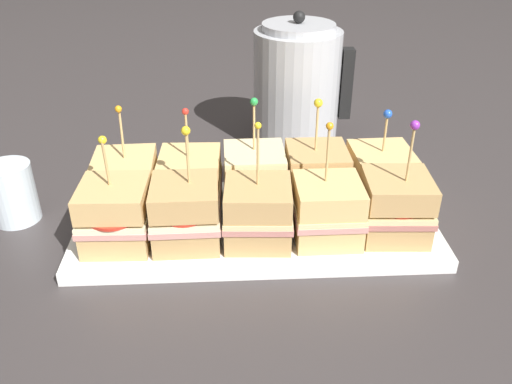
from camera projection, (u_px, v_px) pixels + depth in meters
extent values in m
plane|color=#383333|center=(256.00, 230.00, 0.75)|extent=(6.00, 6.00, 0.00)
cube|color=white|center=(256.00, 227.00, 0.75)|extent=(0.48, 0.22, 0.01)
cube|color=white|center=(256.00, 222.00, 0.74)|extent=(0.48, 0.22, 0.01)
cube|color=tan|center=(119.00, 232.00, 0.68)|extent=(0.08, 0.08, 0.03)
cube|color=tan|center=(117.00, 219.00, 0.67)|extent=(0.09, 0.09, 0.01)
cube|color=beige|center=(116.00, 214.00, 0.67)|extent=(0.09, 0.09, 0.01)
cylinder|color=red|center=(113.00, 216.00, 0.66)|extent=(0.06, 0.06, 0.00)
cube|color=tan|center=(113.00, 198.00, 0.66)|extent=(0.08, 0.08, 0.03)
cylinder|color=tan|center=(106.00, 167.00, 0.64)|extent=(0.00, 0.01, 0.07)
sphere|color=yellow|center=(102.00, 140.00, 0.62)|extent=(0.01, 0.01, 0.01)
cube|color=tan|center=(187.00, 230.00, 0.69)|extent=(0.08, 0.08, 0.03)
cube|color=tan|center=(186.00, 217.00, 0.68)|extent=(0.09, 0.09, 0.01)
cube|color=beige|center=(186.00, 212.00, 0.67)|extent=(0.09, 0.09, 0.01)
cylinder|color=red|center=(185.00, 215.00, 0.66)|extent=(0.05, 0.05, 0.00)
cube|color=tan|center=(185.00, 196.00, 0.66)|extent=(0.08, 0.08, 0.03)
cylinder|color=tan|center=(188.00, 160.00, 0.64)|extent=(0.00, 0.00, 0.08)
sphere|color=yellow|center=(186.00, 131.00, 0.63)|extent=(0.01, 0.01, 0.01)
cube|color=tan|center=(259.00, 228.00, 0.69)|extent=(0.09, 0.09, 0.03)
cube|color=tan|center=(259.00, 215.00, 0.68)|extent=(0.09, 0.09, 0.01)
cube|color=beige|center=(259.00, 210.00, 0.68)|extent=(0.09, 0.09, 0.01)
cube|color=tan|center=(259.00, 197.00, 0.67)|extent=(0.09, 0.09, 0.03)
cylinder|color=tan|center=(258.00, 159.00, 0.65)|extent=(0.00, 0.00, 0.09)
sphere|color=yellow|center=(259.00, 126.00, 0.62)|extent=(0.01, 0.01, 0.01)
cube|color=tan|center=(326.00, 226.00, 0.70)|extent=(0.08, 0.08, 0.03)
cube|color=tan|center=(327.00, 213.00, 0.69)|extent=(0.09, 0.09, 0.01)
cube|color=beige|center=(328.00, 208.00, 0.68)|extent=(0.08, 0.08, 0.01)
cube|color=#E0B771|center=(329.00, 195.00, 0.67)|extent=(0.08, 0.08, 0.03)
cylinder|color=tan|center=(327.00, 157.00, 0.66)|extent=(0.00, 0.01, 0.08)
sphere|color=orange|center=(330.00, 126.00, 0.64)|extent=(0.01, 0.01, 0.01)
cube|color=tan|center=(393.00, 223.00, 0.70)|extent=(0.09, 0.09, 0.03)
cube|color=#B26B60|center=(395.00, 210.00, 0.69)|extent=(0.09, 0.09, 0.01)
cube|color=beige|center=(395.00, 205.00, 0.69)|extent=(0.09, 0.09, 0.01)
cylinder|color=red|center=(399.00, 208.00, 0.67)|extent=(0.05, 0.05, 0.00)
cube|color=tan|center=(398.00, 189.00, 0.68)|extent=(0.09, 0.09, 0.03)
cylinder|color=tan|center=(410.00, 157.00, 0.65)|extent=(0.00, 0.00, 0.09)
sphere|color=purple|center=(415.00, 125.00, 0.63)|extent=(0.01, 0.01, 0.01)
cube|color=tan|center=(128.00, 197.00, 0.76)|extent=(0.08, 0.08, 0.03)
cube|color=#B26B60|center=(127.00, 184.00, 0.75)|extent=(0.09, 0.09, 0.01)
cube|color=beige|center=(126.00, 180.00, 0.75)|extent=(0.09, 0.09, 0.01)
cube|color=#E0B771|center=(124.00, 167.00, 0.74)|extent=(0.08, 0.08, 0.03)
cylinder|color=tan|center=(122.00, 137.00, 0.71)|extent=(0.00, 0.01, 0.08)
sphere|color=orange|center=(118.00, 109.00, 0.69)|extent=(0.01, 0.01, 0.01)
cube|color=tan|center=(192.00, 195.00, 0.76)|extent=(0.08, 0.08, 0.03)
cube|color=tan|center=(191.00, 183.00, 0.75)|extent=(0.09, 0.09, 0.01)
cube|color=beige|center=(191.00, 178.00, 0.75)|extent=(0.09, 0.09, 0.01)
cube|color=#E0B771|center=(190.00, 166.00, 0.74)|extent=(0.08, 0.08, 0.03)
cylinder|color=tan|center=(187.00, 138.00, 0.72)|extent=(0.00, 0.01, 0.08)
sphere|color=red|center=(185.00, 111.00, 0.70)|extent=(0.01, 0.01, 0.01)
cube|color=beige|center=(255.00, 193.00, 0.77)|extent=(0.08, 0.08, 0.03)
cube|color=tan|center=(255.00, 181.00, 0.76)|extent=(0.09, 0.09, 0.01)
cube|color=beige|center=(255.00, 176.00, 0.76)|extent=(0.09, 0.09, 0.01)
cylinder|color=red|center=(255.00, 178.00, 0.74)|extent=(0.06, 0.06, 0.00)
cube|color=beige|center=(255.00, 161.00, 0.74)|extent=(0.08, 0.08, 0.03)
cylinder|color=tan|center=(257.00, 129.00, 0.73)|extent=(0.00, 0.01, 0.08)
sphere|color=green|center=(257.00, 102.00, 0.71)|extent=(0.01, 0.01, 0.01)
cube|color=tan|center=(315.00, 192.00, 0.77)|extent=(0.08, 0.08, 0.03)
cube|color=tan|center=(316.00, 179.00, 0.76)|extent=(0.09, 0.09, 0.01)
cube|color=beige|center=(316.00, 175.00, 0.76)|extent=(0.08, 0.08, 0.01)
cylinder|color=red|center=(318.00, 176.00, 0.74)|extent=(0.06, 0.06, 0.00)
cube|color=tan|center=(317.00, 160.00, 0.75)|extent=(0.08, 0.08, 0.03)
cylinder|color=tan|center=(317.00, 130.00, 0.72)|extent=(0.00, 0.01, 0.08)
sphere|color=yellow|center=(318.00, 103.00, 0.71)|extent=(0.01, 0.01, 0.01)
cube|color=tan|center=(378.00, 189.00, 0.78)|extent=(0.08, 0.08, 0.03)
cube|color=tan|center=(379.00, 177.00, 0.77)|extent=(0.09, 0.09, 0.01)
cube|color=beige|center=(380.00, 173.00, 0.76)|extent=(0.09, 0.09, 0.01)
cube|color=#E0B771|center=(381.00, 161.00, 0.75)|extent=(0.08, 0.08, 0.03)
cylinder|color=tan|center=(385.00, 136.00, 0.73)|extent=(0.00, 0.00, 0.07)
sphere|color=blue|center=(388.00, 114.00, 0.72)|extent=(0.01, 0.01, 0.01)
cylinder|color=#B7BABF|center=(296.00, 90.00, 0.94)|extent=(0.15, 0.15, 0.20)
cylinder|color=#B7BABF|center=(299.00, 27.00, 0.89)|extent=(0.12, 0.12, 0.01)
sphere|color=black|center=(299.00, 17.00, 0.88)|extent=(0.02, 0.02, 0.02)
cube|color=black|center=(346.00, 84.00, 0.94)|extent=(0.02, 0.02, 0.12)
cylinder|color=silver|center=(12.00, 193.00, 0.75)|extent=(0.06, 0.06, 0.09)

